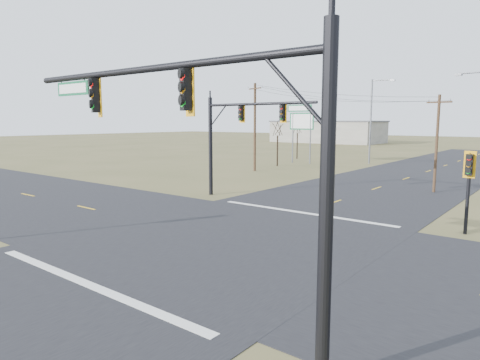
% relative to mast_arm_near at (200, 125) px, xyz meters
% --- Properties ---
extents(ground, '(320.00, 320.00, 0.00)m').
position_rel_mast_arm_near_xyz_m(ground, '(-5.58, 7.55, -5.58)').
color(ground, brown).
rests_on(ground, ground).
extents(road_ew, '(160.00, 14.00, 0.02)m').
position_rel_mast_arm_near_xyz_m(road_ew, '(-5.58, 7.55, -5.57)').
color(road_ew, black).
rests_on(road_ew, ground).
extents(road_ns, '(14.00, 160.00, 0.02)m').
position_rel_mast_arm_near_xyz_m(road_ns, '(-5.58, 7.55, -5.57)').
color(road_ns, black).
rests_on(road_ns, ground).
extents(stop_bar_near, '(12.00, 0.40, 0.01)m').
position_rel_mast_arm_near_xyz_m(stop_bar_near, '(-5.58, 0.05, -5.55)').
color(stop_bar_near, silver).
rests_on(stop_bar_near, road_ns).
extents(stop_bar_far, '(12.00, 0.40, 0.01)m').
position_rel_mast_arm_near_xyz_m(stop_bar_far, '(-5.58, 15.05, -5.55)').
color(stop_bar_far, silver).
rests_on(stop_bar_far, road_ns).
extents(mast_arm_near, '(11.16, 0.59, 7.70)m').
position_rel_mast_arm_near_xyz_m(mast_arm_near, '(0.00, 0.00, 0.00)').
color(mast_arm_near, black).
rests_on(mast_arm_near, ground).
extents(mast_arm_far, '(9.22, 0.47, 7.47)m').
position_rel_mast_arm_near_xyz_m(mast_arm_far, '(-11.74, 16.54, -0.21)').
color(mast_arm_far, black).
rests_on(mast_arm_far, ground).
extents(pedestal_signal_ne, '(0.57, 0.49, 4.25)m').
position_rel_mast_arm_near_xyz_m(pedestal_signal_ne, '(3.42, 15.64, -2.46)').
color(pedestal_signal_ne, black).
rests_on(pedestal_signal_ne, ground).
extents(utility_pole_near, '(1.90, 0.22, 7.76)m').
position_rel_mast_arm_near_xyz_m(utility_pole_near, '(-1.24, 28.46, -1.49)').
color(utility_pole_near, '#4E3221').
rests_on(utility_pole_near, ground).
extents(utility_pole_far, '(2.30, 1.00, 9.93)m').
position_rel_mast_arm_near_xyz_m(utility_pole_far, '(-21.44, 31.59, -0.44)').
color(utility_pole_far, '#4E3221').
rests_on(utility_pole_far, ground).
extents(highway_sign, '(3.63, 0.18, 6.81)m').
position_rel_mast_arm_near_xyz_m(highway_sign, '(-21.88, 42.86, -0.83)').
color(highway_sign, slate).
rests_on(highway_sign, ground).
extents(streetlight_c, '(3.11, 0.35, 11.16)m').
position_rel_mast_arm_near_xyz_m(streetlight_c, '(-14.11, 48.02, 0.69)').
color(streetlight_c, slate).
rests_on(streetlight_c, ground).
extents(bare_tree_a, '(2.54, 2.54, 6.12)m').
position_rel_mast_arm_near_xyz_m(bare_tree_a, '(-22.35, 37.70, -0.74)').
color(bare_tree_a, black).
rests_on(bare_tree_a, ground).
extents(bare_tree_b, '(2.93, 2.93, 6.02)m').
position_rel_mast_arm_near_xyz_m(bare_tree_b, '(-25.92, 48.60, -0.77)').
color(bare_tree_b, black).
rests_on(bare_tree_b, ground).
extents(warehouse_left, '(28.00, 14.00, 5.50)m').
position_rel_mast_arm_near_xyz_m(warehouse_left, '(-45.58, 97.55, -2.83)').
color(warehouse_left, '#ABA598').
rests_on(warehouse_left, ground).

